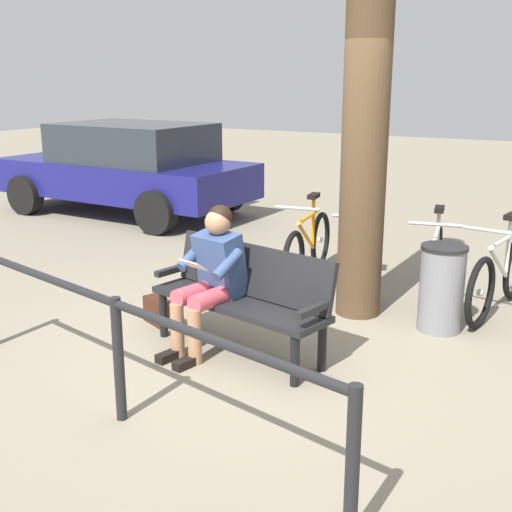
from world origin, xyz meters
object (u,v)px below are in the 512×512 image
person_reading (211,272)px  bicycle_silver (358,257)px  bench (244,291)px  parked_car (128,167)px  bicycle_blue (308,248)px  bicycle_orange (434,267)px  handbag (158,311)px  litter_bin (442,288)px  tree_trunk (366,103)px  bicycle_red (499,276)px

person_reading → bicycle_silver: (-0.48, -2.07, -0.31)m
bench → parked_car: bearing=-29.3°
bicycle_blue → parked_car: 4.47m
bicycle_orange → handbag: bearing=-58.7°
litter_bin → bicycle_orange: 0.78m
tree_trunk → bicycle_silver: (0.26, -0.66, -1.61)m
handbag → bicycle_blue: 2.02m
person_reading → tree_trunk: size_ratio=0.31×
bicycle_orange → parked_car: (5.49, -1.86, 0.41)m
bench → bicycle_blue: bearing=-67.8°
bicycle_orange → parked_car: 5.81m
bicycle_silver → handbag: bearing=-51.1°
handbag → bicycle_red: 3.24m
bicycle_orange → bicycle_blue: bearing=-103.6°
bicycle_red → bicycle_silver: size_ratio=1.03×
handbag → bicycle_silver: bearing=-123.9°
handbag → parked_car: (3.46, -3.72, 0.65)m
person_reading → handbag: size_ratio=4.00×
bench → handbag: (0.99, -0.12, -0.39)m
bench → tree_trunk: tree_trunk is taller
bench → bicycle_blue: bicycle_blue is taller
bench → bicycle_blue: size_ratio=1.00×
person_reading → litter_bin: 2.06m
litter_bin → bicycle_orange: (0.26, -0.74, -0.03)m
bicycle_red → tree_trunk: bearing=-51.5°
person_reading → bicycle_red: bearing=-120.8°
bicycle_red → bicycle_blue: size_ratio=1.00×
handbag → litter_bin: 2.56m
tree_trunk → bicycle_blue: bearing=-40.1°
bicycle_orange → litter_bin: bearing=8.0°
bicycle_orange → bicycle_blue: (1.42, -0.06, 0.00)m
bicycle_orange → bicycle_blue: 1.42m
bicycle_silver → person_reading: bearing=-30.2°
bench → tree_trunk: bearing=-99.6°
handbag → tree_trunk: bearing=-141.9°
handbag → tree_trunk: tree_trunk is taller
bench → person_reading: size_ratio=1.38×
litter_bin → parked_car: (5.75, -2.60, 0.38)m
bicycle_blue → person_reading: bearing=-4.3°
bench → person_reading: 0.31m
litter_bin → bicycle_red: size_ratio=0.46×
bench → bicycle_blue: (0.39, -2.04, -0.15)m
bicycle_silver → bicycle_blue: 0.63m
handbag → litter_bin: size_ratio=0.39×
handbag → bicycle_blue: (-0.61, -1.92, 0.24)m
litter_bin → bicycle_orange: bicycle_orange is taller
handbag → litter_bin: (-2.28, -1.12, 0.27)m
bicycle_silver → parked_car: bearing=-129.1°
bench → handbag: bearing=4.6°
handbag → litter_bin: litter_bin is taller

